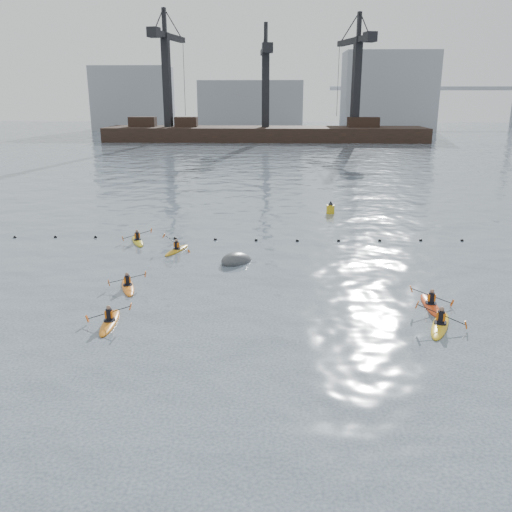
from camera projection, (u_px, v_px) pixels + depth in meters
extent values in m
plane|color=#333C4B|center=(203.00, 413.00, 18.18)|extent=(400.00, 400.00, 0.00)
sphere|color=black|center=(15.00, 237.00, 40.29)|extent=(0.24, 0.24, 0.24)
sphere|color=black|center=(55.00, 237.00, 40.34)|extent=(0.24, 0.24, 0.24)
sphere|color=black|center=(96.00, 237.00, 40.32)|extent=(0.24, 0.24, 0.24)
sphere|color=black|center=(135.00, 238.00, 40.19)|extent=(0.24, 0.24, 0.24)
sphere|color=black|center=(175.00, 239.00, 39.96)|extent=(0.24, 0.24, 0.24)
sphere|color=black|center=(215.00, 240.00, 39.69)|extent=(0.24, 0.24, 0.24)
sphere|color=black|center=(256.00, 240.00, 39.47)|extent=(0.24, 0.24, 0.24)
sphere|color=black|center=(297.00, 241.00, 39.34)|extent=(0.24, 0.24, 0.24)
sphere|color=black|center=(339.00, 241.00, 39.32)|extent=(0.24, 0.24, 0.24)
sphere|color=black|center=(380.00, 241.00, 39.37)|extent=(0.24, 0.24, 0.24)
sphere|color=black|center=(421.00, 240.00, 39.43)|extent=(0.24, 0.24, 0.24)
sphere|color=black|center=(462.00, 241.00, 39.40)|extent=(0.24, 0.24, 0.24)
cube|color=black|center=(265.00, 137.00, 123.24)|extent=(72.00, 12.00, 4.50)
cube|color=black|center=(143.00, 122.00, 123.22)|extent=(6.00, 3.00, 2.20)
cube|color=black|center=(186.00, 122.00, 122.88)|extent=(5.00, 3.00, 2.20)
cube|color=black|center=(363.00, 122.00, 121.53)|extent=(7.00, 3.00, 2.20)
cube|color=black|center=(167.00, 81.00, 120.46)|extent=(1.85, 1.85, 20.00)
cube|color=black|center=(169.00, 37.00, 120.29)|extent=(4.31, 17.93, 1.20)
cube|color=black|center=(154.00, 32.00, 111.86)|extent=(2.62, 2.94, 2.00)
cube|color=black|center=(164.00, 20.00, 116.87)|extent=(0.93, 0.93, 5.00)
cube|color=black|center=(266.00, 88.00, 120.15)|extent=(1.73, 1.73, 17.00)
cube|color=black|center=(265.00, 51.00, 120.03)|extent=(2.50, 15.05, 1.20)
cube|color=black|center=(267.00, 48.00, 112.86)|extent=(2.42, 2.78, 2.00)
cube|color=black|center=(266.00, 34.00, 116.99)|extent=(0.87, 0.87, 5.00)
cube|color=black|center=(356.00, 83.00, 119.18)|extent=(1.96, 1.96, 19.00)
cube|color=black|center=(354.00, 41.00, 119.01)|extent=(5.56, 16.73, 1.20)
cube|color=black|center=(370.00, 37.00, 111.07)|extent=(2.80, 3.08, 2.00)
cube|color=black|center=(359.00, 24.00, 115.74)|extent=(0.98, 0.98, 5.00)
cube|color=gray|center=(133.00, 98.00, 160.54)|extent=(22.00, 14.00, 18.00)
cube|color=gray|center=(251.00, 105.00, 159.93)|extent=(30.00, 14.00, 14.00)
cube|color=gray|center=(388.00, 91.00, 157.42)|extent=(26.00, 14.00, 22.00)
cube|color=gray|center=(438.00, 88.00, 175.60)|extent=(70.00, 2.00, 1.20)
cylinder|color=gray|center=(360.00, 95.00, 177.02)|extent=(1.60, 1.60, 20.00)
ellipsoid|color=orange|center=(110.00, 323.00, 25.23)|extent=(0.86, 3.23, 0.32)
cylinder|color=black|center=(110.00, 320.00, 25.20)|extent=(0.64, 0.64, 0.06)
cylinder|color=black|center=(109.00, 315.00, 25.12)|extent=(0.30, 0.30, 0.52)
cube|color=#DE610C|center=(109.00, 314.00, 25.11)|extent=(0.37, 0.24, 0.34)
sphere|color=#8C6651|center=(108.00, 308.00, 25.02)|extent=(0.21, 0.21, 0.21)
cylinder|color=black|center=(109.00, 313.00, 25.09)|extent=(2.11, 0.18, 0.67)
cube|color=#D85914|center=(87.00, 319.00, 25.14)|extent=(0.15, 0.15, 0.34)
cube|color=#D85914|center=(131.00, 306.00, 25.04)|extent=(0.15, 0.15, 0.34)
ellipsoid|color=yellow|center=(440.00, 326.00, 24.91)|extent=(1.96, 3.44, 0.34)
cylinder|color=black|center=(440.00, 323.00, 24.87)|extent=(0.84, 0.84, 0.06)
cylinder|color=black|center=(441.00, 317.00, 24.79)|extent=(0.32, 0.32, 0.56)
cube|color=#DE610C|center=(441.00, 316.00, 24.78)|extent=(0.45, 0.37, 0.37)
sphere|color=#8C6651|center=(442.00, 309.00, 24.68)|extent=(0.23, 0.23, 0.23)
cylinder|color=black|center=(441.00, 315.00, 24.76)|extent=(2.12, 0.91, 0.70)
cube|color=#D85914|center=(417.00, 305.00, 25.11)|extent=(0.20, 0.20, 0.37)
cube|color=#D85914|center=(466.00, 325.00, 24.41)|extent=(0.20, 0.20, 0.37)
ellipsoid|color=orange|center=(128.00, 287.00, 29.91)|extent=(1.62, 3.14, 0.31)
cylinder|color=black|center=(128.00, 285.00, 29.87)|extent=(0.74, 0.74, 0.06)
cylinder|color=black|center=(127.00, 280.00, 29.80)|extent=(0.29, 0.29, 0.51)
cube|color=#DE610C|center=(127.00, 280.00, 29.79)|extent=(0.40, 0.32, 0.33)
sphere|color=#8C6651|center=(127.00, 274.00, 29.70)|extent=(0.20, 0.20, 0.20)
cylinder|color=black|center=(127.00, 278.00, 29.77)|extent=(2.01, 0.74, 0.36)
cube|color=#D85914|center=(109.00, 283.00, 29.53)|extent=(0.14, 0.16, 0.33)
cube|color=#D85914|center=(145.00, 274.00, 30.01)|extent=(0.14, 0.16, 0.33)
ellipsoid|color=#C49017|center=(177.00, 250.00, 36.90)|extent=(1.57, 3.02, 0.30)
cylinder|color=black|center=(177.00, 249.00, 36.86)|extent=(0.72, 0.72, 0.06)
cylinder|color=black|center=(177.00, 245.00, 36.79)|extent=(0.28, 0.28, 0.49)
cube|color=#DE610C|center=(177.00, 245.00, 36.78)|extent=(0.39, 0.31, 0.32)
sphere|color=#8C6651|center=(176.00, 240.00, 36.69)|extent=(0.20, 0.20, 0.20)
cylinder|color=black|center=(177.00, 244.00, 36.76)|extent=(1.72, 0.64, 1.04)
cube|color=#D85914|center=(164.00, 236.00, 36.97)|extent=(0.23, 0.19, 0.30)
cube|color=#D85914|center=(189.00, 252.00, 36.56)|extent=(0.23, 0.19, 0.30)
ellipsoid|color=#E14215|center=(431.00, 306.00, 27.27)|extent=(0.70, 3.28, 0.33)
cylinder|color=black|center=(431.00, 303.00, 27.23)|extent=(0.62, 0.62, 0.06)
cylinder|color=black|center=(431.00, 298.00, 27.15)|extent=(0.31, 0.31, 0.53)
cube|color=#DE610C|center=(432.00, 297.00, 27.14)|extent=(0.37, 0.23, 0.35)
sphere|color=#8C6651|center=(432.00, 291.00, 27.05)|extent=(0.21, 0.21, 0.21)
cylinder|color=black|center=(432.00, 296.00, 27.12)|extent=(2.13, 0.07, 0.81)
cube|color=#D85914|center=(452.00, 303.00, 27.17)|extent=(0.17, 0.15, 0.34)
cube|color=#D85914|center=(411.00, 289.00, 27.07)|extent=(0.17, 0.15, 0.34)
ellipsoid|color=gold|center=(138.00, 241.00, 39.14)|extent=(1.83, 3.22, 0.32)
cylinder|color=black|center=(137.00, 240.00, 39.11)|extent=(0.79, 0.79, 0.06)
cylinder|color=black|center=(137.00, 236.00, 39.03)|extent=(0.30, 0.30, 0.52)
cube|color=#DE610C|center=(137.00, 236.00, 39.02)|extent=(0.42, 0.34, 0.34)
sphere|color=#8C6651|center=(137.00, 231.00, 38.92)|extent=(0.21, 0.21, 0.21)
cylinder|color=black|center=(137.00, 235.00, 39.00)|extent=(2.02, 0.86, 0.50)
cube|color=#D85914|center=(123.00, 239.00, 38.72)|extent=(0.17, 0.18, 0.35)
cube|color=#D85914|center=(151.00, 230.00, 39.28)|extent=(0.17, 0.18, 0.35)
ellipsoid|color=#404245|center=(237.00, 262.00, 34.51)|extent=(2.83, 3.06, 1.75)
cylinder|color=gold|center=(330.00, 210.00, 48.36)|extent=(0.72, 0.72, 0.93)
cone|color=black|center=(331.00, 203.00, 48.17)|extent=(0.45, 0.45, 0.36)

